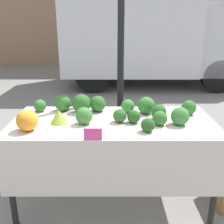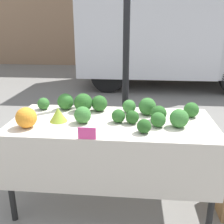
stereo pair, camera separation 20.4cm
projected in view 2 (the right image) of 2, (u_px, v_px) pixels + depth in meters
The scene contains 21 objects.
ground_plane at pixel (112, 200), 2.51m from camera, with size 40.00×40.00×0.00m, color gray.
tent_pole at pixel (126, 59), 2.77m from camera, with size 0.07×0.07×2.48m.
parked_truck at pixel (164, 29), 6.56m from camera, with size 4.44×2.02×2.72m.
market_table at pixel (111, 135), 2.22m from camera, with size 1.74×0.80×0.81m.
orange_cauliflower at pixel (26, 118), 2.08m from camera, with size 0.17×0.17×0.17m.
romanesco_head at pixel (58, 115), 2.22m from camera, with size 0.15×0.15×0.12m.
broccoli_head_0 at pixel (144, 126), 1.99m from camera, with size 0.11×0.11×0.11m.
broccoli_head_1 at pixel (132, 117), 2.17m from camera, with size 0.11×0.11×0.11m.
broccoli_head_2 at pixel (147, 106), 2.37m from camera, with size 0.16×0.16×0.16m.
broccoli_head_3 at pixel (129, 106), 2.42m from camera, with size 0.12×0.12×0.12m.
broccoli_head_4 at pixel (118, 116), 2.19m from camera, with size 0.12×0.12×0.12m.
broccoli_head_5 at pixel (83, 103), 2.46m from camera, with size 0.17×0.17×0.17m.
broccoli_head_6 at pixel (83, 115), 2.18m from camera, with size 0.14×0.14×0.14m.
broccoli_head_7 at pixel (179, 118), 2.09m from camera, with size 0.15×0.15×0.15m.
broccoli_head_8 at pixel (66, 102), 2.52m from camera, with size 0.16×0.16×0.16m.
broccoli_head_9 at pixel (191, 110), 2.32m from camera, with size 0.13×0.13×0.13m.
broccoli_head_10 at pixel (99, 103), 2.47m from camera, with size 0.15×0.15×0.15m.
broccoli_head_11 at pixel (158, 120), 2.10m from camera, with size 0.12×0.12×0.12m.
broccoli_head_12 at pixel (43, 104), 2.52m from camera, with size 0.12×0.12×0.12m.
broccoli_head_13 at pixel (159, 113), 2.23m from camera, with size 0.13×0.13×0.13m.
price_sign at pixel (87, 133), 1.88m from camera, with size 0.13×0.01×0.09m.
Camera 2 is at (0.20, -2.09, 1.61)m, focal length 42.00 mm.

